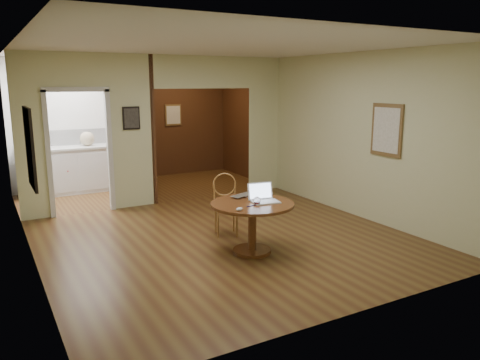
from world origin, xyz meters
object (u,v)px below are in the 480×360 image
dining_table (252,216)px  open_laptop (263,197)px  chair (225,201)px  closed_laptop (246,196)px

dining_table → open_laptop: bearing=-4.2°
dining_table → open_laptop: (0.16, -0.01, 0.24)m
chair → closed_laptop: size_ratio=2.46×
open_laptop → closed_laptop: open_laptop is taller
chair → closed_laptop: chair is taller
dining_table → open_laptop: open_laptop is taller
dining_table → closed_laptop: size_ratio=2.95×
dining_table → closed_laptop: 0.36m
dining_table → closed_laptop: bearing=77.0°
chair → open_laptop: (0.10, -0.88, 0.24)m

